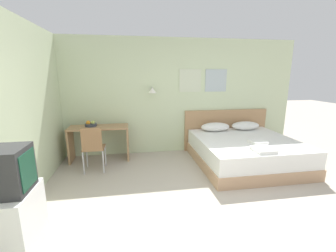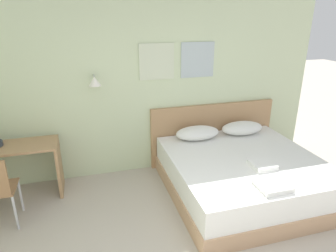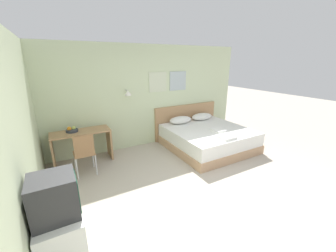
# 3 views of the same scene
# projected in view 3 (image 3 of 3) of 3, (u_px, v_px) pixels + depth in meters

# --- Properties ---
(ground_plane) EXTENTS (24.00, 24.00, 0.00)m
(ground_plane) POSITION_uv_depth(u_px,v_px,m) (211.00, 196.00, 3.58)
(ground_plane) COLOR #B2A899
(wall_back) EXTENTS (5.87, 0.31, 2.65)m
(wall_back) POSITION_uv_depth(u_px,v_px,m) (146.00, 97.00, 5.48)
(wall_back) COLOR beige
(wall_back) RESTS_ON ground_plane
(wall_left) EXTENTS (0.06, 5.75, 2.65)m
(wall_left) POSITION_uv_depth(u_px,v_px,m) (12.00, 168.00, 1.88)
(wall_left) COLOR beige
(wall_left) RESTS_ON ground_plane
(bed) EXTENTS (1.98, 2.00, 0.54)m
(bed) POSITION_uv_depth(u_px,v_px,m) (208.00, 138.00, 5.49)
(bed) COLOR tan
(bed) RESTS_ON ground_plane
(headboard) EXTENTS (2.10, 0.06, 0.99)m
(headboard) POSITION_uv_depth(u_px,v_px,m) (186.00, 121.00, 6.28)
(headboard) COLOR #A87F56
(headboard) RESTS_ON ground_plane
(pillow_left) EXTENTS (0.68, 0.38, 0.20)m
(pillow_left) POSITION_uv_depth(u_px,v_px,m) (180.00, 120.00, 5.84)
(pillow_left) COLOR white
(pillow_left) RESTS_ON bed
(pillow_right) EXTENTS (0.68, 0.38, 0.20)m
(pillow_right) POSITION_uv_depth(u_px,v_px,m) (202.00, 116.00, 6.19)
(pillow_right) COLOR white
(pillow_right) RESTS_ON bed
(folded_towel_near_foot) EXTENTS (0.28, 0.28, 0.06)m
(folded_towel_near_foot) POSITION_uv_depth(u_px,v_px,m) (218.00, 130.00, 5.19)
(folded_towel_near_foot) COLOR white
(folded_towel_near_foot) RESTS_ON bed
(folded_towel_mid_bed) EXTENTS (0.34, 0.34, 0.06)m
(folded_towel_mid_bed) POSITION_uv_depth(u_px,v_px,m) (227.00, 137.00, 4.74)
(folded_towel_mid_bed) COLOR white
(folded_towel_mid_bed) RESTS_ON bed
(desk) EXTENTS (1.25, 0.50, 0.75)m
(desk) POSITION_uv_depth(u_px,v_px,m) (82.00, 141.00, 4.64)
(desk) COLOR #A87F56
(desk) RESTS_ON ground_plane
(desk_chair) EXTENTS (0.40, 0.40, 0.89)m
(desk_chair) POSITION_uv_depth(u_px,v_px,m) (84.00, 151.00, 4.09)
(desk_chair) COLOR #8E6642
(desk_chair) RESTS_ON ground_plane
(fruit_bowl) EXTENTS (0.25, 0.25, 0.12)m
(fruit_bowl) POSITION_uv_depth(u_px,v_px,m) (72.00, 130.00, 4.52)
(fruit_bowl) COLOR #333842
(fruit_bowl) RESTS_ON desk
(tv_stand) EXTENTS (0.46, 0.61, 0.69)m
(tv_stand) POSITION_uv_depth(u_px,v_px,m) (63.00, 241.00, 2.28)
(tv_stand) COLOR white
(tv_stand) RESTS_ON ground_plane
(television) EXTENTS (0.45, 0.41, 0.47)m
(television) POSITION_uv_depth(u_px,v_px,m) (54.00, 197.00, 2.11)
(television) COLOR #2D2D30
(television) RESTS_ON tv_stand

